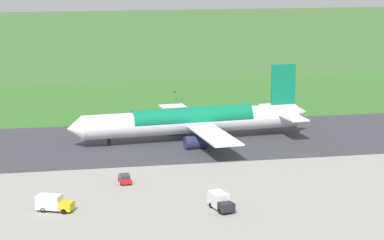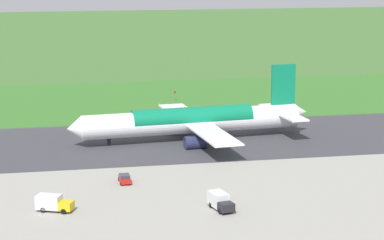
{
  "view_description": "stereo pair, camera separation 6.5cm",
  "coord_description": "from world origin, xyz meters",
  "px_view_note": "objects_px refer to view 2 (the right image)",
  "views": [
    {
      "loc": [
        42.14,
        164.73,
        39.82
      ],
      "look_at": [
        9.17,
        0.0,
        4.5
      ],
      "focal_mm": 74.44,
      "sensor_mm": 36.0,
      "label": 1
    },
    {
      "loc": [
        42.08,
        164.74,
        39.82
      ],
      "look_at": [
        9.17,
        0.0,
        4.5
      ],
      "focal_mm": 74.44,
      "sensor_mm": 36.0,
      "label": 2
    }
  ],
  "objects_px": {
    "airliner_main": "(194,121)",
    "service_truck_baggage": "(220,201)",
    "no_stopping_sign": "(175,95)",
    "service_truck_fuel": "(53,203)",
    "traffic_cone_orange": "(159,104)",
    "service_car_followme": "(125,178)"
  },
  "relations": [
    {
      "from": "airliner_main",
      "to": "service_truck_baggage",
      "type": "relative_size",
      "value": 8.81
    },
    {
      "from": "no_stopping_sign",
      "to": "service_truck_fuel",
      "type": "bearing_deg",
      "value": 68.53
    },
    {
      "from": "service_truck_baggage",
      "to": "no_stopping_sign",
      "type": "bearing_deg",
      "value": -95.76
    },
    {
      "from": "service_truck_fuel",
      "to": "traffic_cone_orange",
      "type": "relative_size",
      "value": 11.3
    },
    {
      "from": "service_car_followme",
      "to": "service_truck_fuel",
      "type": "relative_size",
      "value": 0.68
    },
    {
      "from": "service_truck_fuel",
      "to": "no_stopping_sign",
      "type": "height_order",
      "value": "no_stopping_sign"
    },
    {
      "from": "service_car_followme",
      "to": "no_stopping_sign",
      "type": "xyz_separation_m",
      "value": [
        -22.68,
        -76.67,
        0.79
      ]
    },
    {
      "from": "service_truck_fuel",
      "to": "traffic_cone_orange",
      "type": "bearing_deg",
      "value": -109.56
    },
    {
      "from": "service_truck_fuel",
      "to": "no_stopping_sign",
      "type": "xyz_separation_m",
      "value": [
        -35.47,
        -90.19,
        0.23
      ]
    },
    {
      "from": "service_car_followme",
      "to": "no_stopping_sign",
      "type": "relative_size",
      "value": 1.53
    },
    {
      "from": "service_car_followme",
      "to": "airliner_main",
      "type": "bearing_deg",
      "value": -121.76
    },
    {
      "from": "airliner_main",
      "to": "service_car_followme",
      "type": "bearing_deg",
      "value": 58.24
    },
    {
      "from": "airliner_main",
      "to": "service_truck_fuel",
      "type": "relative_size",
      "value": 8.71
    },
    {
      "from": "service_truck_fuel",
      "to": "traffic_cone_orange",
      "type": "distance_m",
      "value": 90.86
    },
    {
      "from": "service_truck_baggage",
      "to": "traffic_cone_orange",
      "type": "xyz_separation_m",
      "value": [
        -4.48,
        -89.88,
        -1.13
      ]
    },
    {
      "from": "airliner_main",
      "to": "service_truck_fuel",
      "type": "distance_m",
      "value": 53.57
    },
    {
      "from": "service_truck_fuel",
      "to": "traffic_cone_orange",
      "type": "xyz_separation_m",
      "value": [
        -30.41,
        -85.61,
        -1.13
      ]
    },
    {
      "from": "service_truck_baggage",
      "to": "no_stopping_sign",
      "type": "height_order",
      "value": "no_stopping_sign"
    },
    {
      "from": "service_car_followme",
      "to": "no_stopping_sign",
      "type": "height_order",
      "value": "no_stopping_sign"
    },
    {
      "from": "airliner_main",
      "to": "no_stopping_sign",
      "type": "relative_size",
      "value": 19.57
    },
    {
      "from": "airliner_main",
      "to": "traffic_cone_orange",
      "type": "height_order",
      "value": "airliner_main"
    },
    {
      "from": "traffic_cone_orange",
      "to": "service_truck_fuel",
      "type": "bearing_deg",
      "value": 70.44
    }
  ]
}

